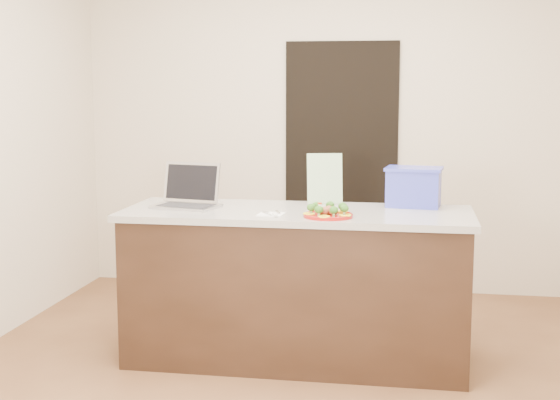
% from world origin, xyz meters
% --- Properties ---
extents(ground, '(4.00, 4.00, 0.00)m').
position_xyz_m(ground, '(0.00, 0.00, 0.00)').
color(ground, brown).
rests_on(ground, ground).
extents(room_shell, '(4.00, 4.00, 4.00)m').
position_xyz_m(room_shell, '(0.00, 0.00, 1.62)').
color(room_shell, white).
rests_on(room_shell, ground).
extents(doorway, '(0.90, 0.02, 2.00)m').
position_xyz_m(doorway, '(0.10, 1.98, 1.00)').
color(doorway, black).
rests_on(doorway, ground).
extents(island, '(2.06, 0.76, 0.92)m').
position_xyz_m(island, '(0.00, 0.25, 0.46)').
color(island, black).
rests_on(island, ground).
extents(plate, '(0.28, 0.28, 0.02)m').
position_xyz_m(plate, '(0.21, 0.04, 0.93)').
color(plate, maroon).
rests_on(plate, island).
extents(meatballs, '(0.11, 0.11, 0.04)m').
position_xyz_m(meatballs, '(0.21, 0.05, 0.96)').
color(meatballs, brown).
rests_on(meatballs, plate).
extents(broccoli, '(0.24, 0.23, 0.04)m').
position_xyz_m(broccoli, '(0.21, 0.04, 0.97)').
color(broccoli, '#204C14').
rests_on(broccoli, plate).
extents(pepper_rings, '(0.27, 0.27, 0.01)m').
position_xyz_m(pepper_rings, '(0.21, 0.04, 0.94)').
color(pepper_rings, yellow).
rests_on(pepper_rings, plate).
extents(napkin, '(0.15, 0.15, 0.01)m').
position_xyz_m(napkin, '(-0.12, 0.07, 0.92)').
color(napkin, silver).
rests_on(napkin, island).
extents(fork, '(0.08, 0.14, 0.00)m').
position_xyz_m(fork, '(-0.14, 0.07, 0.93)').
color(fork, silver).
rests_on(fork, napkin).
extents(knife, '(0.05, 0.20, 0.01)m').
position_xyz_m(knife, '(-0.09, 0.05, 0.93)').
color(knife, silver).
rests_on(knife, napkin).
extents(yogurt_bottle, '(0.03, 0.03, 0.07)m').
position_xyz_m(yogurt_bottle, '(0.15, 0.09, 0.95)').
color(yogurt_bottle, white).
rests_on(yogurt_bottle, island).
extents(laptop, '(0.42, 0.36, 0.26)m').
position_xyz_m(laptop, '(-0.68, 0.29, 0.99)').
color(laptop, '#ADACB1').
rests_on(laptop, island).
extents(leaflet, '(0.23, 0.10, 0.31)m').
position_xyz_m(leaflet, '(0.13, 0.54, 1.08)').
color(leaflet, silver).
rests_on(leaflet, island).
extents(blue_box, '(0.36, 0.28, 0.24)m').
position_xyz_m(blue_box, '(0.68, 0.52, 1.04)').
color(blue_box, '#3037AE').
rests_on(blue_box, island).
extents(chair, '(0.47, 0.48, 0.83)m').
position_xyz_m(chair, '(-0.13, 0.94, 0.47)').
color(chair, '#35130F').
rests_on(chair, ground).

